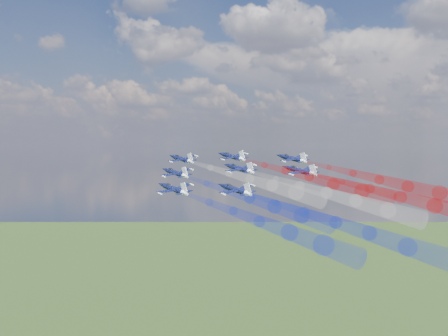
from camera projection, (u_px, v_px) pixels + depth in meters
The scene contains 16 objects.
jet_lead at pixel (182, 159), 164.89m from camera, with size 10.24×12.80×3.41m, color black, non-canonical shape.
trail_lead at pixel (249, 179), 142.75m from camera, with size 4.27×49.58×4.27m, color white, non-canonical shape.
jet_inner_left at pixel (176, 173), 151.04m from camera, with size 10.24×12.80×3.41m, color black, non-canonical shape.
trail_inner_left at pixel (250, 198), 128.90m from camera, with size 4.27×49.58×4.27m, color #1B32EA, non-canonical shape.
jet_inner_right at pixel (232, 157), 162.74m from camera, with size 10.24×12.80×3.41m, color black, non-canonical shape.
trail_inner_right at pixel (309, 177), 140.60m from camera, with size 4.27×49.58×4.27m, color red, non-canonical shape.
jet_outer_left at pixel (174, 189), 132.18m from camera, with size 10.24×12.80×3.41m, color black, non-canonical shape.
trail_outer_left at pixel (260, 221), 110.05m from camera, with size 4.27×49.58×4.27m, color #1B32EA, non-canonical shape.
jet_center_third at pixel (239, 169), 147.89m from camera, with size 10.24×12.80×3.41m, color black, non-canonical shape.
trail_center_third at pixel (326, 193), 125.75m from camera, with size 4.27×49.58×4.27m, color white, non-canonical shape.
jet_outer_right at pixel (292, 159), 160.85m from camera, with size 10.24×12.80×3.41m, color black, non-canonical shape.
trail_outer_right at pixel (379, 179), 138.71m from camera, with size 4.27×49.58×4.27m, color red, non-canonical shape.
jet_rear_left at pixel (236, 190), 131.00m from camera, with size 10.24×12.80×3.41m, color black, non-canonical shape.
trail_rear_left at pixel (335, 222), 108.86m from camera, with size 4.27×49.58×4.27m, color #1B32EA, non-canonical shape.
jet_rear_right at pixel (300, 171), 144.25m from camera, with size 10.24×12.80×3.41m, color black, non-canonical shape.
trail_rear_right at pixel (401, 197), 122.11m from camera, with size 4.27×49.58×4.27m, color red, non-canonical shape.
Camera 1 is at (96.64, -146.07, 143.81)m, focal length 42.38 mm.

